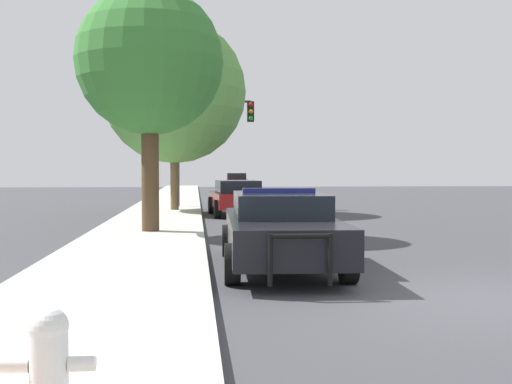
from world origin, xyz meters
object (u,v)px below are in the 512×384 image
at_px(car_background_midblock, 237,197).
at_px(traffic_light, 209,129).
at_px(tree_sidewalk_near, 150,62).
at_px(tree_sidewalk_mid, 174,91).
at_px(police_car, 280,228).
at_px(fire_hydrant, 49,357).
at_px(car_background_distant, 237,182).

bearing_deg(car_background_midblock, traffic_light, 98.81).
relative_size(traffic_light, car_background_midblock, 1.15).
bearing_deg(car_background_midblock, tree_sidewalk_near, -114.91).
xyz_separation_m(car_background_midblock, tree_sidewalk_mid, (-2.41, 1.88, 4.17)).
bearing_deg(police_car, tree_sidewalk_near, -63.08).
relative_size(fire_hydrant, traffic_light, 0.15).
bearing_deg(tree_sidewalk_near, traffic_light, 80.95).
bearing_deg(car_background_midblock, car_background_distant, 82.84).
bearing_deg(traffic_light, police_car, -87.04).
distance_m(fire_hydrant, car_background_distant, 47.26).
bearing_deg(tree_sidewalk_near, tree_sidewalk_mid, 87.75).
distance_m(traffic_light, tree_sidewalk_near, 11.55).
distance_m(police_car, car_background_distant, 40.10).
bearing_deg(car_background_distant, fire_hydrant, -90.49).
bearing_deg(tree_sidewalk_mid, car_background_midblock, -38.05).
bearing_deg(traffic_light, fire_hydrant, -93.81).
relative_size(police_car, fire_hydrant, 7.48).
distance_m(car_background_distant, tree_sidewalk_mid, 26.09).
xyz_separation_m(police_car, car_background_distant, (1.83, 40.06, 0.03)).
relative_size(traffic_light, tree_sidewalk_mid, 0.63).
xyz_separation_m(police_car, traffic_light, (-0.88, 17.10, 2.80)).
relative_size(traffic_light, car_background_distant, 1.09).
bearing_deg(fire_hydrant, traffic_light, 86.19).
height_order(traffic_light, tree_sidewalk_mid, tree_sidewalk_mid).
height_order(traffic_light, car_background_distant, traffic_light).
xyz_separation_m(car_background_midblock, car_background_distant, (1.77, 27.30, 0.04)).
distance_m(traffic_light, tree_sidewalk_mid, 3.17).
bearing_deg(police_car, tree_sidewalk_mid, -79.10).
height_order(police_car, fire_hydrant, police_car).
distance_m(traffic_light, car_background_midblock, 5.26).
xyz_separation_m(traffic_light, tree_sidewalk_mid, (-1.46, -2.47, 1.36)).
xyz_separation_m(police_car, fire_hydrant, (-2.49, -7.00, -0.21)).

